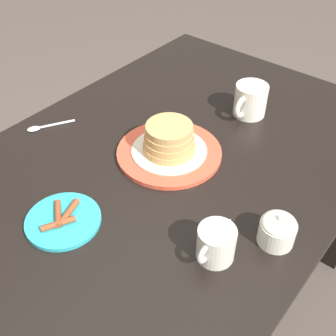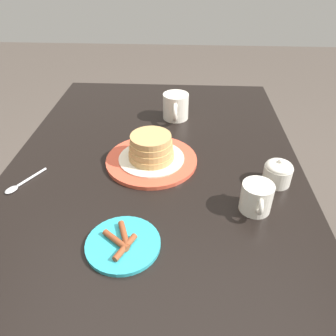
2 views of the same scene
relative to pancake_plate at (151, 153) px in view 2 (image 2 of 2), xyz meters
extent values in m
plane|color=#51473F|center=(0.02, 0.01, -0.75)|extent=(8.00, 8.00, 0.00)
cube|color=black|center=(0.02, 0.01, -0.05)|extent=(1.30, 0.88, 0.03)
cube|color=black|center=(-0.57, -0.37, -0.41)|extent=(0.07, 0.07, 0.69)
cube|color=black|center=(-0.57, 0.39, -0.41)|extent=(0.07, 0.07, 0.69)
cylinder|color=#DB5138|center=(0.00, 0.00, -0.03)|extent=(0.28, 0.28, 0.01)
cylinder|color=beige|center=(0.00, 0.00, -0.02)|extent=(0.20, 0.20, 0.00)
cylinder|color=tan|center=(0.00, 0.00, -0.01)|extent=(0.14, 0.14, 0.02)
cylinder|color=tan|center=(0.00, 0.00, 0.01)|extent=(0.13, 0.13, 0.02)
cylinder|color=tan|center=(0.00, 0.00, 0.03)|extent=(0.13, 0.13, 0.02)
cylinder|color=tan|center=(0.00, 0.00, 0.05)|extent=(0.12, 0.12, 0.02)
cylinder|color=#2DADBC|center=(0.33, -0.03, -0.03)|extent=(0.17, 0.17, 0.01)
cylinder|color=brown|center=(0.31, -0.03, -0.01)|extent=(0.08, 0.04, 0.01)
cylinder|color=brown|center=(0.35, -0.02, -0.01)|extent=(0.07, 0.05, 0.01)
cylinder|color=brown|center=(0.33, -0.05, -0.01)|extent=(0.06, 0.07, 0.01)
cylinder|color=silver|center=(-0.30, 0.06, 0.02)|extent=(0.09, 0.09, 0.09)
torus|color=silver|center=(-0.25, 0.06, 0.02)|extent=(0.07, 0.02, 0.07)
cylinder|color=#472819|center=(-0.30, 0.06, 0.06)|extent=(0.08, 0.08, 0.00)
cylinder|color=silver|center=(0.19, 0.28, 0.01)|extent=(0.08, 0.08, 0.08)
cone|color=silver|center=(0.16, 0.28, 0.03)|extent=(0.04, 0.04, 0.04)
torus|color=silver|center=(0.23, 0.28, 0.01)|extent=(0.04, 0.01, 0.04)
cylinder|color=silver|center=(0.08, 0.36, -0.01)|extent=(0.08, 0.08, 0.05)
ellipsoid|color=silver|center=(0.08, 0.36, 0.02)|extent=(0.07, 0.07, 0.03)
sphere|color=silver|center=(0.08, 0.36, 0.04)|extent=(0.01, 0.01, 0.01)
cylinder|color=silver|center=(0.10, -0.33, -0.03)|extent=(0.09, 0.05, 0.01)
ellipsoid|color=silver|center=(0.16, -0.37, -0.03)|extent=(0.05, 0.04, 0.01)
camera|label=1|loc=(0.67, 0.54, 0.68)|focal=45.00mm
camera|label=2|loc=(0.82, 0.10, 0.54)|focal=35.00mm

